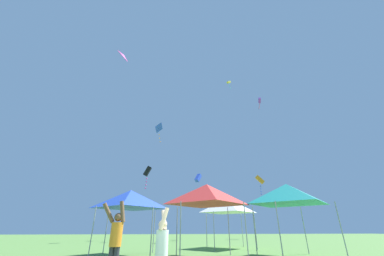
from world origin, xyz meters
The scene contains 13 objects.
person_flyer_orange centered at (-1.83, 2.41, 1.15)m, with size 0.82×0.37×2.24m.
person_watcher_white centered at (-0.35, 0.84, 0.99)m, with size 0.33×0.70×1.93m.
canopy_tent_blue centered at (-2.47, 8.96, 3.03)m, with size 3.34×3.34×3.57m.
canopy_tent_white centered at (4.76, 13.17, 3.10)m, with size 3.41×3.41×3.65m.
canopy_tent_red centered at (1.99, 7.19, 3.15)m, with size 3.46×3.46×3.71m.
canopy_tent_teal centered at (6.71, 7.07, 3.23)m, with size 3.55×3.55×3.80m.
kite_black_box centered at (-3.11, 27.15, 8.88)m, with size 1.18×0.90×3.33m.
kite_blue_box centered at (3.48, 21.34, 6.97)m, with size 1.00×1.07×1.10m.
kite_yellow_box centered at (10.14, 27.21, 25.58)m, with size 0.94×0.76×1.92m.
kite_purple_box centered at (16.82, 29.98, 23.85)m, with size 0.73×1.15×2.27m.
kite_orange_box centered at (14.54, 29.09, 8.39)m, with size 1.50×1.04×3.37m.
kite_magenta_delta centered at (-4.77, 11.06, 15.91)m, with size 1.51×1.72×1.23m.
kite_blue_diamond centered at (-1.76, 24.27, 14.54)m, with size 1.24×1.26×2.65m.
Camera 1 is at (-0.31, -5.69, 1.40)m, focal length 21.06 mm.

